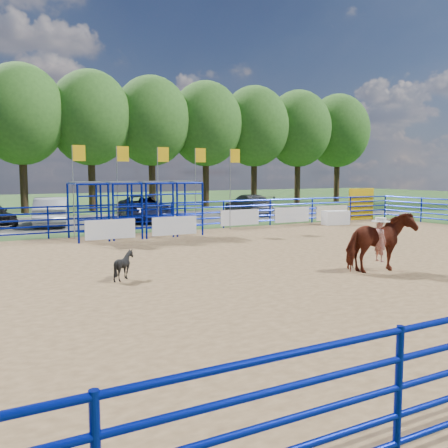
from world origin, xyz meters
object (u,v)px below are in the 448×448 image
(calf, at_px, (124,265))
(car_b, at_px, (52,211))
(announcer_table, at_px, (336,218))
(car_c, at_px, (144,208))
(horse_and_rider, at_px, (380,241))
(car_d, at_px, (248,204))

(calf, bearing_deg, car_b, -1.24)
(calf, xyz_separation_m, car_b, (0.83, 15.82, 0.39))
(announcer_table, relative_size, car_c, 0.26)
(calf, bearing_deg, car_c, -19.83)
(horse_and_rider, height_order, car_b, horse_and_rider)
(car_c, xyz_separation_m, car_d, (8.08, 0.91, -0.06))
(announcer_table, distance_m, car_b, 16.08)
(announcer_table, height_order, car_c, car_c)
(announcer_table, distance_m, car_c, 11.50)
(calf, relative_size, car_c, 0.14)
(announcer_table, relative_size, car_b, 0.30)
(car_b, distance_m, car_c, 5.41)
(car_d, bearing_deg, car_c, 14.09)
(horse_and_rider, relative_size, car_d, 0.45)
(calf, bearing_deg, announcer_table, -58.97)
(car_b, bearing_deg, car_c, -167.41)
(car_d, bearing_deg, calf, 57.02)
(horse_and_rider, distance_m, car_d, 20.64)
(horse_and_rider, height_order, car_d, horse_and_rider)
(announcer_table, height_order, horse_and_rider, horse_and_rider)
(announcer_table, distance_m, car_d, 8.26)
(announcer_table, xyz_separation_m, calf, (-15.13, -8.48, 0.01))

